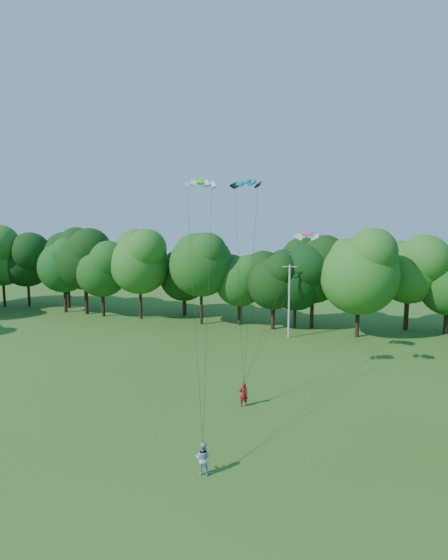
# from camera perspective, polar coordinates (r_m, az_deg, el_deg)

# --- Properties ---
(ground) EXTENTS (160.00, 160.00, 0.00)m
(ground) POSITION_cam_1_polar(r_m,az_deg,el_deg) (25.72, -12.60, -24.26)
(ground) COLOR #305818
(ground) RESTS_ON ground
(utility_pole) EXTENTS (1.69, 0.37, 8.51)m
(utility_pole) POSITION_cam_1_polar(r_m,az_deg,el_deg) (50.68, 8.50, -2.68)
(utility_pole) COLOR #B4B2AA
(utility_pole) RESTS_ON ground
(kite_flyer_left) EXTENTS (0.78, 0.68, 1.80)m
(kite_flyer_left) POSITION_cam_1_polar(r_m,az_deg,el_deg) (33.08, 2.56, -14.69)
(kite_flyer_left) COLOR maroon
(kite_flyer_left) RESTS_ON ground
(kite_flyer_right) EXTENTS (0.88, 0.70, 1.78)m
(kite_flyer_right) POSITION_cam_1_polar(r_m,az_deg,el_deg) (25.36, -2.78, -22.21)
(kite_flyer_right) COLOR #97B9D2
(kite_flyer_right) RESTS_ON ground
(kite_teal) EXTENTS (2.59, 1.34, 0.50)m
(kite_teal) POSITION_cam_1_polar(r_m,az_deg,el_deg) (37.34, 2.96, 12.74)
(kite_teal) COLOR #048393
(kite_teal) RESTS_ON ground
(kite_green) EXTENTS (2.51, 1.82, 0.55)m
(kite_green) POSITION_cam_1_polar(r_m,az_deg,el_deg) (32.36, -3.23, 12.74)
(kite_green) COLOR #41D41F
(kite_green) RESTS_ON ground
(kite_pink) EXTENTS (2.01, 1.17, 0.33)m
(kite_pink) POSITION_cam_1_polar(r_m,az_deg,el_deg) (35.42, 10.87, 5.93)
(kite_pink) COLOR #D23A8C
(kite_pink) RESTS_ON ground
(tree_back_west) EXTENTS (8.08, 8.08, 11.75)m
(tree_back_west) POSITION_cam_1_polar(r_m,az_deg,el_deg) (67.64, -20.22, 2.11)
(tree_back_west) COLOR black
(tree_back_west) RESTS_ON ground
(tree_back_center) EXTENTS (7.98, 7.98, 11.61)m
(tree_back_center) POSITION_cam_1_polar(r_m,az_deg,el_deg) (54.68, 9.36, 1.14)
(tree_back_center) COLOR black
(tree_back_center) RESTS_ON ground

